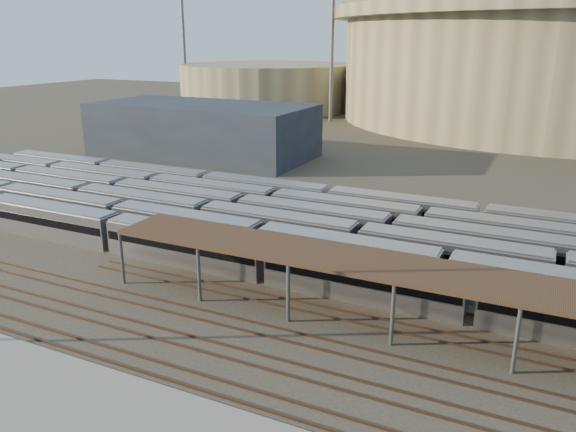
% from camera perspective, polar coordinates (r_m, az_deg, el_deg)
% --- Properties ---
extents(ground, '(420.00, 420.00, 0.00)m').
position_cam_1_polar(ground, '(49.81, -10.29, -8.94)').
color(ground, '#383026').
rests_on(ground, ground).
extents(subway_trains, '(124.63, 23.90, 3.60)m').
position_cam_1_polar(subway_trains, '(64.77, -2.52, -0.59)').
color(subway_trains, '#A9A9AD').
rests_on(subway_trains, ground).
extents(inspection_shed, '(60.30, 6.00, 5.30)m').
position_cam_1_polar(inspection_shed, '(43.47, 17.20, -6.32)').
color(inspection_shed, '#56565A').
rests_on(inspection_shed, ground).
extents(empty_tracks, '(170.00, 9.62, 0.18)m').
position_cam_1_polar(empty_tracks, '(46.32, -13.95, -11.23)').
color(empty_tracks, '#4C3323').
rests_on(empty_tracks, ground).
extents(stadium, '(124.00, 124.00, 32.50)m').
position_cam_1_polar(stadium, '(175.78, 25.84, 14.15)').
color(stadium, '#988E67').
rests_on(stadium, ground).
extents(secondary_arena, '(56.00, 56.00, 14.00)m').
position_cam_1_polar(secondary_arena, '(187.67, -2.09, 13.05)').
color(secondary_arena, '#988E67').
rests_on(secondary_arena, ground).
extents(service_building, '(42.00, 20.00, 10.00)m').
position_cam_1_polar(service_building, '(111.09, -8.68, 8.63)').
color(service_building, '#1E232D').
rests_on(service_building, ground).
extents(floodlight_0, '(4.00, 1.00, 38.40)m').
position_cam_1_polar(floodlight_0, '(156.39, 4.50, 17.09)').
color(floodlight_0, '#56565A').
rests_on(floodlight_0, ground).
extents(floodlight_1, '(4.00, 1.00, 38.40)m').
position_cam_1_polar(floodlight_1, '(191.70, -10.54, 16.96)').
color(floodlight_1, '#56565A').
rests_on(floodlight_1, ground).
extents(floodlight_3, '(4.00, 1.00, 38.40)m').
position_cam_1_polar(floodlight_3, '(199.12, 15.62, 16.64)').
color(floodlight_3, '#56565A').
rests_on(floodlight_3, ground).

